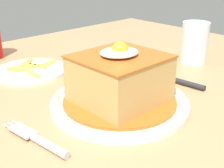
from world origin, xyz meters
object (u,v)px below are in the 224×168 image
at_px(drinking_glass, 194,45).
at_px(main_plate, 120,103).
at_px(fork, 40,141).
at_px(side_plate_fries, 31,70).
at_px(knife, 179,81).

bearing_deg(drinking_glass, main_plate, -170.85).
height_order(fork, side_plate_fries, side_plate_fries).
distance_m(main_plate, drinking_glass, 0.33).
xyz_separation_m(main_plate, drinking_glass, (0.32, 0.05, 0.04)).
xyz_separation_m(main_plate, side_plate_fries, (-0.02, 0.28, -0.00)).
distance_m(main_plate, fork, 0.17).
xyz_separation_m(fork, knife, (0.34, -0.00, 0.00)).
bearing_deg(drinking_glass, knife, -157.94).
relative_size(main_plate, knife, 1.52).
xyz_separation_m(knife, drinking_glass, (0.15, 0.06, 0.04)).
height_order(fork, knife, same).
distance_m(fork, drinking_glass, 0.50).
xyz_separation_m(drinking_glass, side_plate_fries, (-0.35, 0.22, -0.04)).
xyz_separation_m(knife, side_plate_fries, (-0.20, 0.28, -0.00)).
height_order(main_plate, knife, main_plate).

